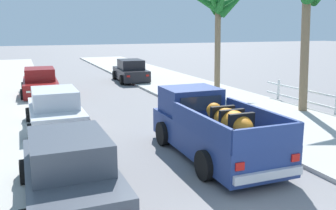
% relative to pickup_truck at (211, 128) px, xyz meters
% --- Properties ---
extents(sidewalk_right, '(5.20, 60.00, 0.12)m').
position_rel_pickup_truck_xyz_m(sidewalk_right, '(4.38, 6.68, -0.75)').
color(sidewalk_right, '#B2AFA8').
rests_on(sidewalk_right, ground).
extents(curb_left, '(0.16, 60.00, 0.10)m').
position_rel_pickup_truck_xyz_m(curb_left, '(-5.25, 6.68, -0.76)').
color(curb_left, silver).
rests_on(curb_left, ground).
extents(curb_right, '(0.16, 60.00, 0.10)m').
position_rel_pickup_truck_xyz_m(curb_right, '(3.18, 6.68, -0.76)').
color(curb_right, silver).
rests_on(curb_right, ground).
extents(pickup_truck, '(2.26, 5.23, 1.80)m').
position_rel_pickup_truck_xyz_m(pickup_truck, '(0.00, 0.00, 0.00)').
color(pickup_truck, navy).
rests_on(pickup_truck, ground).
extents(car_left_near, '(2.03, 4.26, 1.54)m').
position_rel_pickup_truck_xyz_m(car_left_near, '(-3.97, 4.51, -0.10)').
color(car_left_near, silver).
rests_on(car_left_near, ground).
extents(car_right_near, '(2.12, 4.30, 1.54)m').
position_rel_pickup_truck_xyz_m(car_right_near, '(-4.10, 11.97, -0.10)').
color(car_right_near, maroon).
rests_on(car_right_near, ground).
extents(car_left_mid, '(2.04, 4.27, 1.54)m').
position_rel_pickup_truck_xyz_m(car_left_mid, '(-4.23, -1.56, -0.10)').
color(car_left_mid, '#474C56').
rests_on(car_left_mid, ground).
extents(car_right_mid, '(2.20, 4.33, 1.54)m').
position_rel_pickup_truck_xyz_m(car_right_mid, '(2.09, 15.47, -0.10)').
color(car_right_mid, black).
rests_on(car_right_mid, ground).
extents(palm_tree_right_fore, '(3.84, 3.86, 5.83)m').
position_rel_pickup_truck_xyz_m(palm_tree_right_fore, '(5.68, 9.66, 4.03)').
color(palm_tree_right_fore, '#846B4C').
rests_on(palm_tree_right_fore, ground).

